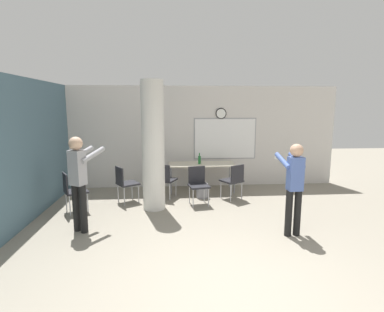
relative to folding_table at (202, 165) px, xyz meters
name	(u,v)px	position (x,y,z in m)	size (l,w,h in m)	color
ground_plane	(230,293)	(-0.14, -4.50, -0.69)	(24.00, 24.00, 0.00)	gray
wall_left_accent	(21,152)	(-3.64, -2.00, 0.71)	(0.12, 7.00, 2.80)	slate
wall_back	(195,137)	(-0.12, 0.56, 0.71)	(8.00, 0.15, 2.80)	silver
support_pillar	(153,146)	(-1.21, -1.34, 0.71)	(0.49, 0.49, 2.80)	silver
folding_table	(202,165)	(0.00, 0.00, 0.00)	(1.77, 0.74, 0.74)	beige
bottle_on_table	(199,160)	(-0.07, -0.03, 0.16)	(0.07, 0.07, 0.29)	#1E6B2D
waste_bin	(202,191)	(-0.06, -0.63, -0.52)	(0.29, 0.29, 0.35)	gray
chair_table_left	(165,178)	(-0.98, -0.62, -0.18)	(0.59, 0.59, 0.87)	#232328
chair_table_right	(233,179)	(0.68, -0.82, -0.18)	(0.60, 0.60, 0.87)	#232328
chair_by_left_wall	(73,189)	(-2.92, -1.47, -0.18)	(0.60, 0.60, 0.87)	#232328
chair_table_front	(198,183)	(-0.21, -1.11, -0.18)	(0.51, 0.51, 0.87)	#232328
chair_near_pillar	(125,182)	(-1.90, -0.88, -0.18)	(0.61, 0.61, 0.87)	#232328
person_playing_side	(294,182)	(1.28, -2.92, 0.26)	(0.39, 0.63, 1.63)	black
person_watching_back	(79,177)	(-2.46, -2.48, 0.32)	(0.60, 0.70, 1.73)	black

